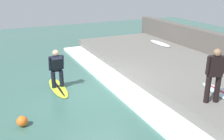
{
  "coord_description": "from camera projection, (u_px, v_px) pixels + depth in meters",
  "views": [
    {
      "loc": [
        -3.16,
        -7.83,
        3.74
      ],
      "look_at": [
        0.51,
        0.0,
        0.7
      ],
      "focal_mm": 42.0,
      "sensor_mm": 36.0,
      "label": 1
    }
  ],
  "objects": [
    {
      "name": "surfboard_riding",
      "position": [
        58.0,
        88.0,
        9.39
      ],
      "size": [
        0.48,
        1.96,
        0.07
      ],
      "color": "#BFE02D",
      "rests_on": "ground_plane"
    },
    {
      "name": "surfer_riding",
      "position": [
        57.0,
        67.0,
        9.13
      ],
      "size": [
        0.53,
        0.44,
        1.37
      ],
      "color": "black",
      "rests_on": "surfboard_riding"
    },
    {
      "name": "surfer_waiting_near",
      "position": [
        215.0,
        73.0,
        7.12
      ],
      "size": [
        0.5,
        0.34,
        1.55
      ],
      "color": "black",
      "rests_on": "concrete_ledge"
    },
    {
      "name": "wave_foam_crest",
      "position": [
        120.0,
        85.0,
        9.52
      ],
      "size": [
        0.97,
        11.94,
        0.11
      ],
      "primitive_type": "cube",
      "color": "silver",
      "rests_on": "ground_plane"
    },
    {
      "name": "ground_plane",
      "position": [
        99.0,
        91.0,
        9.2
      ],
      "size": [
        28.0,
        28.0,
        0.0
      ],
      "primitive_type": "plane",
      "color": "#386056"
    },
    {
      "name": "marker_buoy",
      "position": [
        22.0,
        121.0,
        6.96
      ],
      "size": [
        0.29,
        0.29,
        0.29
      ],
      "primitive_type": "sphere",
      "color": "orange",
      "rests_on": "ground_plane"
    },
    {
      "name": "concrete_ledge",
      "position": [
        180.0,
        71.0,
        10.54
      ],
      "size": [
        4.4,
        12.57,
        0.43
      ],
      "primitive_type": "cube",
      "color": "#66635E",
      "rests_on": "ground_plane"
    },
    {
      "name": "surfboard_spare",
      "position": [
        160.0,
        43.0,
        13.94
      ],
      "size": [
        0.57,
        1.71,
        0.06
      ],
      "color": "silver",
      "rests_on": "concrete_ledge"
    }
  ]
}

